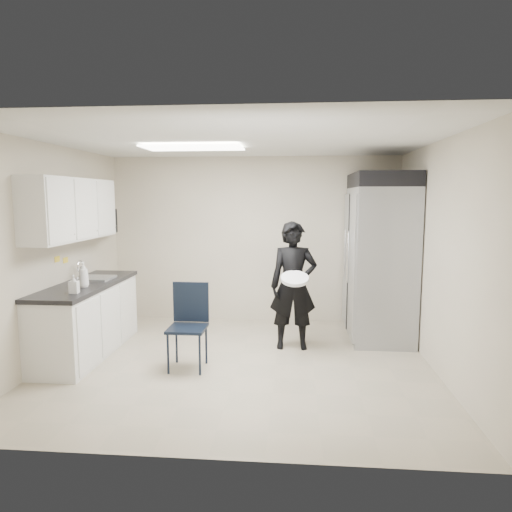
# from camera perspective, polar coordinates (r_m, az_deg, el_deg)

# --- Properties ---
(floor) EXTENTS (4.50, 4.50, 0.00)m
(floor) POSITION_cam_1_polar(r_m,az_deg,el_deg) (5.58, -2.12, -13.32)
(floor) COLOR tan
(floor) RESTS_ON ground
(ceiling) EXTENTS (4.50, 4.50, 0.00)m
(ceiling) POSITION_cam_1_polar(r_m,az_deg,el_deg) (5.26, -2.26, 14.23)
(ceiling) COLOR silver
(ceiling) RESTS_ON back_wall
(back_wall) EXTENTS (4.50, 0.00, 4.50)m
(back_wall) POSITION_cam_1_polar(r_m,az_deg,el_deg) (7.24, -0.23, 2.06)
(back_wall) COLOR beige
(back_wall) RESTS_ON floor
(left_wall) EXTENTS (0.00, 4.00, 4.00)m
(left_wall) POSITION_cam_1_polar(r_m,az_deg,el_deg) (5.97, -24.14, 0.27)
(left_wall) COLOR beige
(left_wall) RESTS_ON floor
(right_wall) EXTENTS (0.00, 4.00, 4.00)m
(right_wall) POSITION_cam_1_polar(r_m,az_deg,el_deg) (5.46, 21.93, -0.22)
(right_wall) COLOR beige
(right_wall) RESTS_ON floor
(ceiling_panel) EXTENTS (1.20, 0.60, 0.02)m
(ceiling_panel) POSITION_cam_1_polar(r_m,az_deg,el_deg) (5.75, -7.85, 13.28)
(ceiling_panel) COLOR white
(ceiling_panel) RESTS_ON ceiling
(lower_counter) EXTENTS (0.60, 1.90, 0.86)m
(lower_counter) POSITION_cam_1_polar(r_m,az_deg,el_deg) (6.17, -20.35, -7.56)
(lower_counter) COLOR silver
(lower_counter) RESTS_ON floor
(countertop) EXTENTS (0.64, 1.95, 0.05)m
(countertop) POSITION_cam_1_polar(r_m,az_deg,el_deg) (6.07, -20.54, -3.41)
(countertop) COLOR black
(countertop) RESTS_ON lower_counter
(sink) EXTENTS (0.42, 0.40, 0.14)m
(sink) POSITION_cam_1_polar(r_m,az_deg,el_deg) (6.29, -19.39, -3.13)
(sink) COLOR gray
(sink) RESTS_ON countertop
(faucet) EXTENTS (0.02, 0.02, 0.24)m
(faucet) POSITION_cam_1_polar(r_m,az_deg,el_deg) (6.35, -21.10, -1.74)
(faucet) COLOR silver
(faucet) RESTS_ON countertop
(upper_cabinets) EXTENTS (0.35, 1.80, 0.75)m
(upper_cabinets) POSITION_cam_1_polar(r_m,az_deg,el_deg) (6.03, -22.02, 5.45)
(upper_cabinets) COLOR silver
(upper_cabinets) RESTS_ON left_wall
(towel_dispenser) EXTENTS (0.22, 0.30, 0.35)m
(towel_dispenser) POSITION_cam_1_polar(r_m,az_deg,el_deg) (7.11, -18.22, 4.17)
(towel_dispenser) COLOR black
(towel_dispenser) RESTS_ON left_wall
(notice_sticker_left) EXTENTS (0.00, 0.12, 0.07)m
(notice_sticker_left) POSITION_cam_1_polar(r_m,az_deg,el_deg) (6.07, -23.59, -0.36)
(notice_sticker_left) COLOR yellow
(notice_sticker_left) RESTS_ON left_wall
(notice_sticker_right) EXTENTS (0.00, 0.12, 0.07)m
(notice_sticker_right) POSITION_cam_1_polar(r_m,az_deg,el_deg) (6.25, -22.70, -0.48)
(notice_sticker_right) COLOR yellow
(notice_sticker_right) RESTS_ON left_wall
(commercial_fridge) EXTENTS (0.80, 1.35, 2.10)m
(commercial_fridge) POSITION_cam_1_polar(r_m,az_deg,el_deg) (6.63, 15.15, -0.87)
(commercial_fridge) COLOR gray
(commercial_fridge) RESTS_ON floor
(fridge_compressor) EXTENTS (0.80, 1.35, 0.20)m
(fridge_compressor) POSITION_cam_1_polar(r_m,az_deg,el_deg) (6.57, 15.49, 9.11)
(fridge_compressor) COLOR black
(fridge_compressor) RESTS_ON commercial_fridge
(folding_chair) EXTENTS (0.43, 0.43, 0.95)m
(folding_chair) POSITION_cam_1_polar(r_m,az_deg,el_deg) (5.34, -8.58, -8.95)
(folding_chair) COLOR black
(folding_chair) RESTS_ON floor
(man_tuxedo) EXTENTS (0.64, 0.45, 1.66)m
(man_tuxedo) POSITION_cam_1_polar(r_m,az_deg,el_deg) (5.94, 4.69, -3.71)
(man_tuxedo) COLOR black
(man_tuxedo) RESTS_ON floor
(bucket_lid) EXTENTS (0.37, 0.37, 0.04)m
(bucket_lid) POSITION_cam_1_polar(r_m,az_deg,el_deg) (5.67, 4.86, -2.83)
(bucket_lid) COLOR silver
(bucket_lid) RESTS_ON man_tuxedo
(soap_bottle_a) EXTENTS (0.12, 0.12, 0.30)m
(soap_bottle_a) POSITION_cam_1_polar(r_m,az_deg,el_deg) (5.78, -20.77, -2.17)
(soap_bottle_a) COLOR silver
(soap_bottle_a) RESTS_ON countertop
(soap_bottle_b) EXTENTS (0.10, 0.10, 0.21)m
(soap_bottle_b) POSITION_cam_1_polar(r_m,az_deg,el_deg) (5.45, -21.81, -3.28)
(soap_bottle_b) COLOR #A0A2AB
(soap_bottle_b) RESTS_ON countertop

